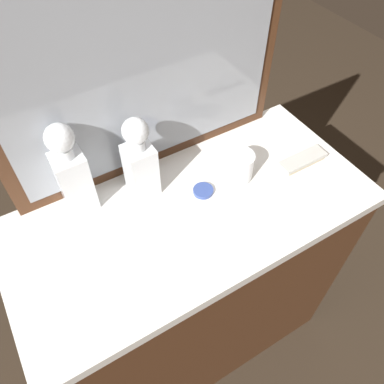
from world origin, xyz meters
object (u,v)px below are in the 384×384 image
silver_brush_far_left (302,160)px  porcelain_dish (203,191)px  crystal_decanter_far_right (140,165)px  crystal_tumbler_center (239,167)px  crystal_decanter_far_left (73,176)px

silver_brush_far_left → porcelain_dish: size_ratio=2.67×
crystal_decanter_far_right → crystal_tumbler_center: (0.28, -0.10, -0.07)m
crystal_tumbler_center → porcelain_dish: (-0.13, 0.00, -0.04)m
crystal_decanter_far_right → porcelain_dish: size_ratio=4.35×
crystal_decanter_far_right → silver_brush_far_left: size_ratio=1.63×
crystal_tumbler_center → silver_brush_far_left: 0.22m
porcelain_dish → silver_brush_far_left: bearing=-9.8°
crystal_decanter_far_left → crystal_decanter_far_right: (0.18, -0.04, -0.01)m
crystal_decanter_far_right → silver_brush_far_left: crystal_decanter_far_right is taller
silver_brush_far_left → porcelain_dish: 0.35m
crystal_decanter_far_left → crystal_tumbler_center: crystal_decanter_far_left is taller
crystal_tumbler_center → porcelain_dish: 0.13m
silver_brush_far_left → porcelain_dish: bearing=170.2°
crystal_decanter_far_left → silver_brush_far_left: crystal_decanter_far_left is taller
silver_brush_far_left → crystal_decanter_far_left: bearing=163.0°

